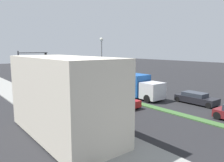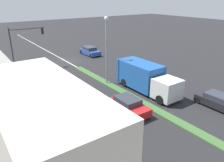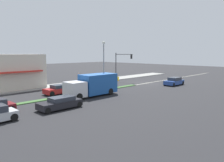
% 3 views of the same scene
% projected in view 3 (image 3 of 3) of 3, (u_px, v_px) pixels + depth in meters
% --- Properties ---
extents(ground_plane, '(160.00, 160.00, 0.00)m').
position_uv_depth(ground_plane, '(67.00, 96.00, 28.84)').
color(ground_plane, '#232326').
extents(sidewalk_right, '(4.00, 73.00, 0.12)m').
position_uv_depth(sidewalk_right, '(32.00, 89.00, 34.75)').
color(sidewalk_right, gray).
rests_on(sidewalk_right, ground).
extents(lane_marking_center, '(0.16, 60.00, 0.01)m').
position_uv_depth(lane_marking_center, '(147.00, 83.00, 41.54)').
color(lane_marking_center, beige).
rests_on(lane_marking_center, ground).
extents(building_corner_store, '(4.81, 9.82, 5.39)m').
position_uv_depth(building_corner_store, '(11.00, 72.00, 33.56)').
color(building_corner_store, beige).
rests_on(building_corner_store, sidewalk_right).
extents(traffic_signal_main, '(4.59, 0.34, 5.60)m').
position_uv_depth(traffic_signal_main, '(121.00, 62.00, 44.87)').
color(traffic_signal_main, '#333338').
rests_on(traffic_signal_main, sidewalk_right).
extents(street_lamp, '(0.44, 0.44, 7.37)m').
position_uv_depth(street_lamp, '(104.00, 59.00, 33.00)').
color(street_lamp, gray).
rests_on(street_lamp, median_strip).
extents(pedestrian, '(0.34, 0.34, 1.70)m').
position_uv_depth(pedestrian, '(79.00, 77.00, 42.79)').
color(pedestrian, '#282D42').
rests_on(pedestrian, sidewalk_right).
extents(warning_aframe_sign, '(0.45, 0.53, 0.84)m').
position_uv_depth(warning_aframe_sign, '(117.00, 79.00, 44.68)').
color(warning_aframe_sign, yellow).
rests_on(warning_aframe_sign, ground).
extents(delivery_truck, '(2.44, 7.50, 2.87)m').
position_uv_depth(delivery_truck, '(93.00, 85.00, 29.07)').
color(delivery_truck, silver).
rests_on(delivery_truck, ground).
extents(coupe_blue, '(1.88, 4.16, 1.38)m').
position_uv_depth(coupe_blue, '(174.00, 81.00, 38.87)').
color(coupe_blue, '#284793').
rests_on(coupe_blue, ground).
extents(hatchback_red, '(1.84, 3.87, 1.32)m').
position_uv_depth(hatchback_red, '(59.00, 90.00, 30.41)').
color(hatchback_red, '#AD1E1E').
rests_on(hatchback_red, ground).
extents(suv_grey, '(1.85, 3.97, 1.33)m').
position_uv_depth(suv_grey, '(91.00, 82.00, 38.14)').
color(suv_grey, slate).
rests_on(suv_grey, ground).
extents(sedan_dark, '(1.84, 4.48, 1.24)m').
position_uv_depth(sedan_dark, '(60.00, 103.00, 22.40)').
color(sedan_dark, black).
rests_on(sedan_dark, ground).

